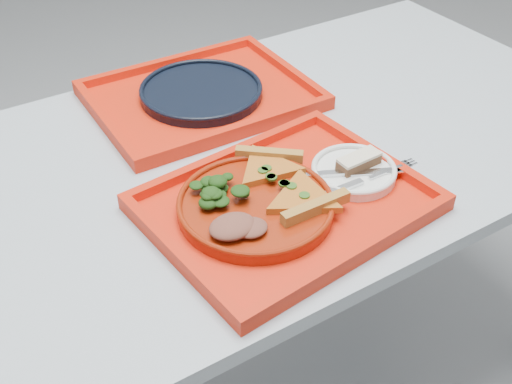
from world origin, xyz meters
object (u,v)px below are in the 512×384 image
at_px(tray_main, 286,206).
at_px(dinner_plate, 256,207).
at_px(navy_plate, 201,93).
at_px(dessert_bar, 359,161).
at_px(tray_far, 202,98).

xyz_separation_m(tray_main, dinner_plate, (-0.06, 0.01, 0.02)).
height_order(dinner_plate, navy_plate, dinner_plate).
bearing_deg(dinner_plate, tray_main, -10.30).
distance_m(tray_main, navy_plate, 0.40).
bearing_deg(tray_main, navy_plate, 77.18).
height_order(tray_main, dessert_bar, dessert_bar).
relative_size(navy_plate, dessert_bar, 3.15).
distance_m(tray_far, dinner_plate, 0.40).
xyz_separation_m(tray_main, tray_far, (0.05, 0.40, 0.00)).
bearing_deg(tray_far, tray_main, -96.26).
xyz_separation_m(dinner_plate, dessert_bar, (0.21, -0.01, 0.02)).
height_order(tray_main, tray_far, same).
relative_size(tray_far, dessert_bar, 5.46).
relative_size(dinner_plate, navy_plate, 1.00).
bearing_deg(dessert_bar, tray_main, 179.35).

